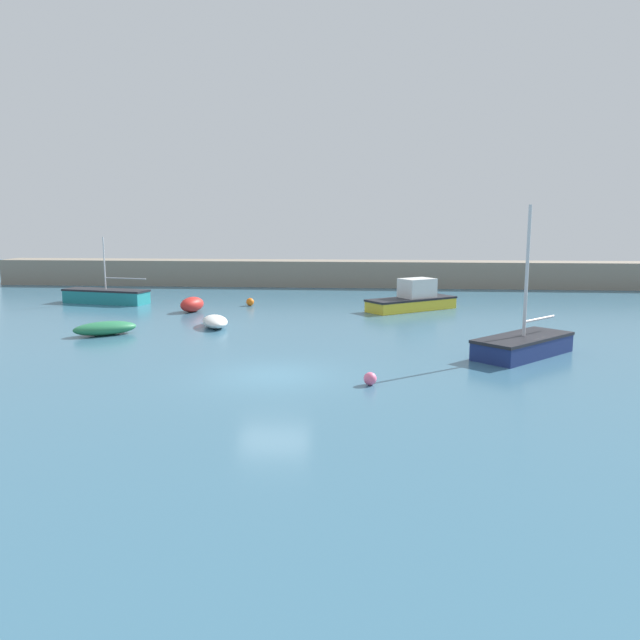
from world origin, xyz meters
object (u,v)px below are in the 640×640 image
Objects in this scene: mooring_buoy_orange at (250,302)px; dinghy_near_pier at (192,304)px; mooring_buoy_pink at (370,379)px; rowboat_blue_near at (215,321)px; sailboat_twin_hulled at (106,296)px; sailboat_tall_mast at (523,345)px; open_tender_yellow at (105,328)px; motorboat_grey_hull at (413,299)px.

dinghy_near_pier is at bearing -135.81° from mooring_buoy_orange.
dinghy_near_pier is 4.25× the size of mooring_buoy_orange.
rowboat_blue_near is at bearing 126.76° from mooring_buoy_pink.
rowboat_blue_near is 0.50× the size of sailboat_twin_hulled.
rowboat_blue_near is 7.90m from mooring_buoy_orange.
mooring_buoy_pink is (7.88, -10.55, -0.08)m from rowboat_blue_near.
sailboat_tall_mast is 7.89m from mooring_buoy_pink.
sailboat_tall_mast is at bearing 161.41° from sailboat_twin_hulled.
sailboat_tall_mast is 12.12× the size of mooring_buoy_orange.
sailboat_tall_mast is at bearing 47.99° from rowboat_blue_near.
dinghy_near_pier reaches higher than open_tender_yellow.
motorboat_grey_hull is 17.82m from open_tender_yellow.
sailboat_tall_mast reaches higher than mooring_buoy_pink.
dinghy_near_pier is 0.69× the size of open_tender_yellow.
sailboat_tall_mast reaches higher than sailboat_twin_hulled.
open_tender_yellow is at bearing -55.03° from sailboat_tall_mast.
motorboat_grey_hull is 0.96× the size of sailboat_twin_hulled.
sailboat_tall_mast is at bearing -104.95° from dinghy_near_pier.
rowboat_blue_near is at bearing -91.89° from mooring_buoy_orange.
dinghy_near_pier is (-13.07, -1.88, -0.21)m from motorboat_grey_hull.
motorboat_grey_hull is at bearing 81.75° from mooring_buoy_pink.
rowboat_blue_near is 0.97× the size of open_tender_yellow.
sailboat_twin_hulled is (-4.66, 10.89, 0.14)m from open_tender_yellow.
sailboat_twin_hulled is 12.01× the size of mooring_buoy_orange.
rowboat_blue_near is 5.95× the size of mooring_buoy_orange.
dinghy_near_pier reaches higher than mooring_buoy_pink.
open_tender_yellow is 11.56m from mooring_buoy_orange.
rowboat_blue_near is at bearing 150.41° from sailboat_twin_hulled.
rowboat_blue_near is 1.40× the size of dinghy_near_pier.
sailboat_tall_mast is 13.78× the size of mooring_buoy_pink.
sailboat_twin_hulled is 13.65× the size of mooring_buoy_pink.
mooring_buoy_orange is at bearing 112.44° from mooring_buoy_pink.
motorboat_grey_hull is 13.21m from dinghy_near_pier.
sailboat_tall_mast is (3.57, -12.51, -0.20)m from motorboat_grey_hull.
open_tender_yellow is at bearing -177.02° from dinghy_near_pier.
rowboat_blue_near reaches higher than mooring_buoy_pink.
dinghy_near_pier is 4.07m from mooring_buoy_orange.
open_tender_yellow is at bearing -115.13° from mooring_buoy_orange.
motorboat_grey_hull is at bearing -64.20° from dinghy_near_pier.
sailboat_twin_hulled is (-9.30, 8.32, 0.17)m from rowboat_blue_near.
motorboat_grey_hull is 13.01m from sailboat_tall_mast.
rowboat_blue_near is 12.48m from sailboat_twin_hulled.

